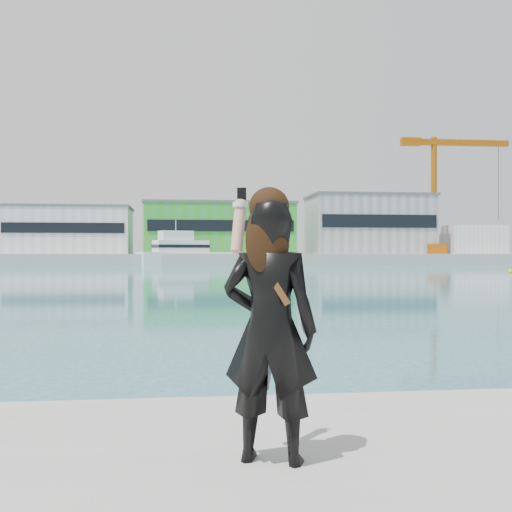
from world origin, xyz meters
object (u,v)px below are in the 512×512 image
(dock_crane, at_px, (440,191))
(woman, at_px, (269,321))
(motor_yacht, at_px, (183,252))
(buoy_near, at_px, (511,273))

(dock_crane, relative_size, woman, 14.22)
(dock_crane, xyz_separation_m, motor_yacht, (-52.64, -8.01, -12.77))
(dock_crane, relative_size, buoy_near, 48.00)
(dock_crane, height_order, woman, dock_crane)
(motor_yacht, xyz_separation_m, buoy_near, (33.95, -54.84, -2.29))
(dock_crane, height_order, motor_yacht, dock_crane)
(woman, bearing_deg, motor_yacht, -70.62)
(buoy_near, height_order, woman, woman)
(dock_crane, distance_m, motor_yacht, 54.75)
(buoy_near, bearing_deg, dock_crane, 73.44)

